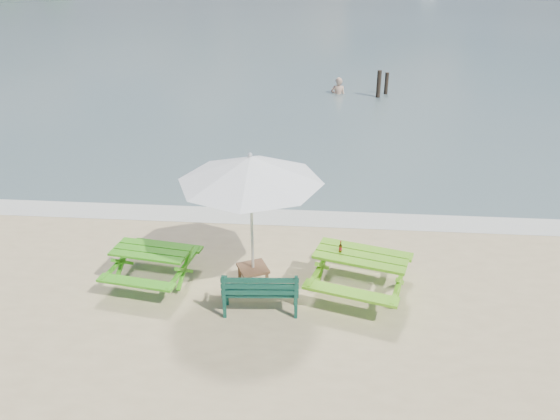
# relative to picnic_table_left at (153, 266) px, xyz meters

# --- Properties ---
(foam_strip) EXTENTS (22.00, 0.90, 0.01)m
(foam_strip) POSITION_rel_picnic_table_left_xyz_m (1.89, 3.06, -0.35)
(foam_strip) COLOR silver
(foam_strip) RESTS_ON ground
(picnic_table_left) EXTENTS (1.78, 1.93, 0.74)m
(picnic_table_left) POSITION_rel_picnic_table_left_xyz_m (0.00, 0.00, 0.00)
(picnic_table_left) COLOR #3B9D17
(picnic_table_left) RESTS_ON ground
(picnic_table_right) EXTENTS (2.24, 2.38, 0.85)m
(picnic_table_right) POSITION_rel_picnic_table_left_xyz_m (4.16, -0.02, 0.05)
(picnic_table_right) COLOR #65B41B
(picnic_table_right) RESTS_ON ground
(park_bench) EXTENTS (1.44, 0.58, 0.86)m
(park_bench) POSITION_rel_picnic_table_left_xyz_m (2.29, -0.83, -0.09)
(park_bench) COLOR #0F4031
(park_bench) RESTS_ON ground
(side_table) EXTENTS (0.73, 0.73, 0.36)m
(side_table) POSITION_rel_picnic_table_left_xyz_m (2.02, 0.12, -0.17)
(side_table) COLOR brown
(side_table) RESTS_ON ground
(patio_umbrella) EXTENTS (3.66, 3.66, 2.73)m
(patio_umbrella) POSITION_rel_picnic_table_left_xyz_m (2.02, 0.12, 2.13)
(patio_umbrella) COLOR silver
(patio_umbrella) RESTS_ON ground
(beer_bottle) EXTENTS (0.06, 0.06, 0.24)m
(beer_bottle) POSITION_rel_picnic_table_left_xyz_m (3.75, 0.04, 0.57)
(beer_bottle) COLOR #964515
(beer_bottle) RESTS_ON picnic_table_right
(swimmer) EXTENTS (0.68, 0.45, 1.86)m
(swimmer) POSITION_rel_picnic_table_left_xyz_m (3.96, 15.81, -0.53)
(swimmer) COLOR tan
(swimmer) RESTS_ON ground
(mooring_pilings) EXTENTS (0.58, 0.78, 1.39)m
(mooring_pilings) POSITION_rel_picnic_table_left_xyz_m (5.89, 15.57, 0.10)
(mooring_pilings) COLOR black
(mooring_pilings) RESTS_ON ground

